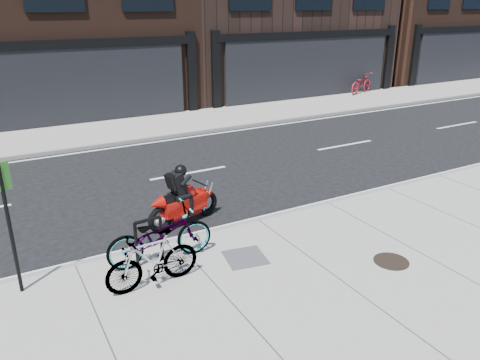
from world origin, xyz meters
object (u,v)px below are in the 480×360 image
bicycle_rear (152,260)px  motorcycle (187,199)px  utility_grate (245,257)px  sign_post (8,218)px  bicycle_far (361,83)px  manhole_cover (391,261)px  bike_rack (149,237)px  bicycle_front (160,235)px

bicycle_rear → motorcycle: motorcycle is taller
utility_grate → sign_post: 4.19m
bicycle_rear → bicycle_far: bicycle_far is taller
bicycle_far → utility_grate: size_ratio=2.74×
utility_grate → manhole_cover: bearing=-32.1°
bicycle_far → manhole_cover: 18.18m
bicycle_rear → sign_post: size_ratio=0.72×
bike_rack → bicycle_front: size_ratio=0.46×
utility_grate → sign_post: size_ratio=0.33×
bicycle_front → bicycle_rear: bearing=153.3°
bicycle_front → bicycle_rear: (-0.40, -0.72, -0.03)m
bicycle_rear → motorcycle: size_ratio=0.88×
bike_rack → bicycle_rear: size_ratio=0.56×
motorcycle → utility_grate: (0.24, -2.26, -0.44)m
bicycle_front → manhole_cover: size_ratio=3.06×
bike_rack → bicycle_far: 19.66m
bicycle_rear → utility_grate: bicycle_rear is taller
bicycle_rear → sign_post: sign_post is taller
motorcycle → sign_post: (-3.62, -1.38, 0.92)m
bicycle_front → sign_post: bearing=87.5°
bike_rack → bicycle_rear: bicycle_rear is taller
motorcycle → bicycle_rear: bearing=-138.3°
bicycle_rear → manhole_cover: bearing=68.9°
bicycle_far → bicycle_front: bearing=106.2°
utility_grate → bicycle_far: bearing=40.8°
motorcycle → bicycle_far: 17.60m
bicycle_front → motorcycle: 1.98m
motorcycle → bicycle_far: size_ratio=0.91×
bike_rack → manhole_cover: bearing=-28.3°
motorcycle → manhole_cover: size_ratio=2.84×
bike_rack → utility_grate: 1.87m
motorcycle → sign_post: sign_post is taller
motorcycle → utility_grate: size_ratio=2.50×
utility_grate → sign_post: sign_post is taller
bike_rack → bicycle_far: bicycle_far is taller
bicycle_far → manhole_cover: bicycle_far is taller
bike_rack → bicycle_far: size_ratio=0.45×
bicycle_far → sign_post: size_ratio=0.90×
motorcycle → bicycle_front: bearing=-140.7°
manhole_cover → sign_post: bearing=159.2°
sign_post → bike_rack: bearing=-25.4°
manhole_cover → utility_grate: same height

